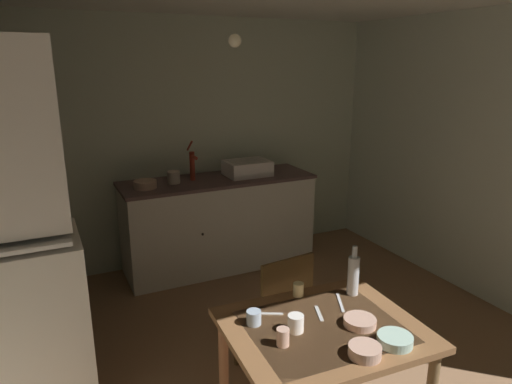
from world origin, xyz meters
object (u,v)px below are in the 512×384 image
(mug_dark, at_px, (298,289))
(hand_pump, at_px, (192,163))
(chair_far_side, at_px, (276,312))
(dining_table, at_px, (323,344))
(mixing_bowl_counter, at_px, (145,184))
(serving_bowl_wide, at_px, (395,340))
(sink_basin, at_px, (247,168))
(glass_bottle, at_px, (353,274))

(mug_dark, bearing_deg, hand_pump, 87.89)
(chair_far_side, height_order, mug_dark, chair_far_side)
(hand_pump, relative_size, dining_table, 0.38)
(mixing_bowl_counter, bearing_deg, mug_dark, -78.81)
(dining_table, xyz_separation_m, chair_far_side, (0.07, 0.63, -0.17))
(serving_bowl_wide, height_order, mug_dark, mug_dark)
(dining_table, bearing_deg, sink_basin, 74.15)
(sink_basin, distance_m, mug_dark, 2.21)
(hand_pump, bearing_deg, chair_far_side, -91.73)
(glass_bottle, bearing_deg, hand_pump, 95.43)
(mug_dark, bearing_deg, chair_far_side, 85.53)
(mixing_bowl_counter, distance_m, serving_bowl_wide, 2.73)
(sink_basin, relative_size, chair_far_side, 0.49)
(chair_far_side, relative_size, mug_dark, 11.32)
(dining_table, relative_size, glass_bottle, 3.40)
(mixing_bowl_counter, xyz_separation_m, dining_table, (0.36, -2.38, -0.32))
(serving_bowl_wide, bearing_deg, dining_table, 128.56)
(sink_basin, distance_m, dining_table, 2.55)
(dining_table, distance_m, glass_bottle, 0.46)
(chair_far_side, bearing_deg, sink_basin, 71.02)
(mixing_bowl_counter, xyz_separation_m, mug_dark, (0.41, -2.05, -0.18))
(sink_basin, height_order, serving_bowl_wide, sink_basin)
(sink_basin, height_order, hand_pump, hand_pump)
(dining_table, xyz_separation_m, glass_bottle, (0.34, 0.21, 0.23))
(dining_table, xyz_separation_m, serving_bowl_wide, (0.22, -0.28, 0.13))
(chair_far_side, height_order, serving_bowl_wide, chair_far_side)
(mug_dark, xyz_separation_m, glass_bottle, (0.29, -0.12, 0.08))
(chair_far_side, relative_size, glass_bottle, 3.00)
(chair_far_side, height_order, glass_bottle, glass_bottle)
(serving_bowl_wide, bearing_deg, hand_pump, 91.94)
(chair_far_side, xyz_separation_m, serving_bowl_wide, (0.15, -0.91, 0.30))
(hand_pump, bearing_deg, mug_dark, -92.11)
(sink_basin, height_order, chair_far_side, sink_basin)
(dining_table, distance_m, chair_far_side, 0.66)
(serving_bowl_wide, bearing_deg, sink_basin, 80.14)
(serving_bowl_wide, height_order, glass_bottle, glass_bottle)
(hand_pump, xyz_separation_m, dining_table, (-0.13, -2.48, -0.46))
(hand_pump, relative_size, mixing_bowl_counter, 1.88)
(glass_bottle, bearing_deg, sink_basin, 81.06)
(mixing_bowl_counter, relative_size, serving_bowl_wide, 1.23)
(dining_table, bearing_deg, mixing_bowl_counter, 98.57)
(mixing_bowl_counter, distance_m, mug_dark, 2.10)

